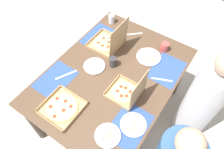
# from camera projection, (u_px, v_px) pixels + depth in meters

# --- Properties ---
(ground_plane) EXTENTS (6.00, 6.00, 0.00)m
(ground_plane) POSITION_uv_depth(u_px,v_px,m) (112.00, 112.00, 2.55)
(ground_plane) COLOR beige
(dining_table) EXTENTS (1.48, 1.08, 0.76)m
(dining_table) POSITION_uv_depth(u_px,v_px,m) (112.00, 81.00, 2.02)
(dining_table) COLOR #3F3328
(dining_table) RESTS_ON ground_plane
(placemat_near_left) EXTENTS (0.36, 0.26, 0.00)m
(placemat_near_left) POSITION_uv_depth(u_px,v_px,m) (99.00, 37.00, 2.23)
(placemat_near_left) COLOR #2D4C9E
(placemat_near_left) RESTS_ON dining_table
(placemat_near_right) EXTENTS (0.36, 0.26, 0.00)m
(placemat_near_right) POSITION_uv_depth(u_px,v_px,m) (55.00, 79.00, 1.91)
(placemat_near_right) COLOR #2D4C9E
(placemat_near_right) RESTS_ON dining_table
(placemat_far_left) EXTENTS (0.36, 0.26, 0.00)m
(placemat_far_left) POSITION_uv_depth(u_px,v_px,m) (167.00, 70.00, 1.97)
(placemat_far_left) COLOR #2D4C9E
(placemat_far_left) RESTS_ON dining_table
(placemat_far_right) EXTENTS (0.36, 0.26, 0.00)m
(placemat_far_right) POSITION_uv_depth(u_px,v_px,m) (129.00, 126.00, 1.64)
(placemat_far_right) COLOR #2D4C9E
(placemat_far_right) RESTS_ON dining_table
(pizza_box_edge_far) EXTENTS (0.31, 0.31, 0.04)m
(pizza_box_edge_far) POSITION_uv_depth(u_px,v_px,m) (62.00, 108.00, 1.72)
(pizza_box_edge_far) COLOR tan
(pizza_box_edge_far) RESTS_ON dining_table
(pizza_box_corner_left) EXTENTS (0.30, 0.32, 0.33)m
(pizza_box_corner_left) POSITION_uv_depth(u_px,v_px,m) (108.00, 42.00, 2.11)
(pizza_box_corner_left) COLOR tan
(pizza_box_corner_left) RESTS_ON dining_table
(pizza_box_center) EXTENTS (0.26, 0.26, 0.30)m
(pizza_box_center) POSITION_uv_depth(u_px,v_px,m) (127.00, 92.00, 1.77)
(pizza_box_center) COLOR tan
(pizza_box_center) RESTS_ON dining_table
(plate_near_left) EXTENTS (0.21, 0.21, 0.03)m
(plate_near_left) POSITION_uv_depth(u_px,v_px,m) (133.00, 125.00, 1.64)
(plate_near_left) COLOR white
(plate_near_left) RESTS_ON dining_table
(plate_middle) EXTENTS (0.23, 0.23, 0.03)m
(plate_middle) POSITION_uv_depth(u_px,v_px,m) (149.00, 57.00, 2.05)
(plate_middle) COLOR white
(plate_middle) RESTS_ON dining_table
(plate_far_right) EXTENTS (0.20, 0.20, 0.03)m
(plate_far_right) POSITION_uv_depth(u_px,v_px,m) (108.00, 135.00, 1.59)
(plate_far_right) COLOR white
(plate_far_right) RESTS_ON dining_table
(plate_far_left) EXTENTS (0.20, 0.20, 0.02)m
(plate_far_left) POSITION_uv_depth(u_px,v_px,m) (94.00, 66.00, 1.99)
(plate_far_left) COLOR white
(plate_far_left) RESTS_ON dining_table
(cup_clear_left) EXTENTS (0.07, 0.07, 0.10)m
(cup_clear_left) POSITION_uv_depth(u_px,v_px,m) (113.00, 62.00, 1.96)
(cup_clear_left) COLOR #333338
(cup_clear_left) RESTS_ON dining_table
(cup_dark) EXTENTS (0.08, 0.08, 0.09)m
(cup_dark) POSITION_uv_depth(u_px,v_px,m) (165.00, 47.00, 2.08)
(cup_dark) COLOR #BF4742
(cup_dark) RESTS_ON dining_table
(cup_red) EXTENTS (0.07, 0.07, 0.10)m
(cup_red) POSITION_uv_depth(u_px,v_px,m) (111.00, 19.00, 2.33)
(cup_red) COLOR silver
(cup_red) RESTS_ON dining_table
(knife_by_near_left) EXTENTS (0.20, 0.11, 0.00)m
(knife_by_near_left) POSITION_uv_depth(u_px,v_px,m) (66.00, 75.00, 1.93)
(knife_by_near_left) COLOR #B7B7BC
(knife_by_near_left) RESTS_ON dining_table
(fork_by_near_right) EXTENTS (0.09, 0.18, 0.00)m
(fork_by_near_right) POSITION_uv_depth(u_px,v_px,m) (162.00, 80.00, 1.90)
(fork_by_near_right) COLOR #B7B7BC
(fork_by_near_right) RESTS_ON dining_table
(knife_by_far_right) EXTENTS (0.16, 0.17, 0.00)m
(knife_by_far_right) POSITION_uv_depth(u_px,v_px,m) (133.00, 34.00, 2.25)
(knife_by_far_right) COLOR #B7B7BC
(knife_by_far_right) RESTS_ON dining_table
(diner_left_seat) EXTENTS (0.32, 0.32, 1.22)m
(diner_left_seat) POSITION_uv_depth(u_px,v_px,m) (202.00, 103.00, 2.00)
(diner_left_seat) COLOR white
(diner_left_seat) RESTS_ON ground_plane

